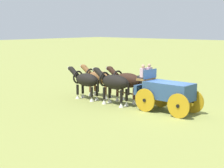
{
  "coord_description": "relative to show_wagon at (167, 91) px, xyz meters",
  "views": [
    {
      "loc": [
        -10.8,
        17.33,
        4.99
      ],
      "look_at": [
        4.49,
        -0.05,
        1.2
      ],
      "focal_mm": 56.17,
      "sensor_mm": 36.0,
      "label": 1
    }
  ],
  "objects": [
    {
      "name": "draft_horse_rear_near",
      "position": [
        3.6,
        0.61,
        0.19
      ],
      "size": [
        3.15,
        0.99,
        2.32
      ],
      "color": "black",
      "rests_on": "ground"
    },
    {
      "name": "ground_plane",
      "position": [
        -0.17,
        0.0,
        -1.24
      ],
      "size": [
        220.0,
        220.0,
        0.0
      ],
      "primitive_type": "plane",
      "color": "olive"
    },
    {
      "name": "draft_horse_lead_off",
      "position": [
        6.2,
        -0.72,
        0.11
      ],
      "size": [
        3.23,
        0.94,
        2.22
      ],
      "color": "brown",
      "rests_on": "ground"
    },
    {
      "name": "draft_horse_rear_off",
      "position": [
        3.59,
        -0.69,
        0.17
      ],
      "size": [
        3.11,
        1.0,
        2.29
      ],
      "color": "#331E14",
      "rests_on": "ground"
    },
    {
      "name": "draft_horse_lead_near",
      "position": [
        6.21,
        0.58,
        0.08
      ],
      "size": [
        3.08,
        0.94,
        2.19
      ],
      "color": "black",
      "rests_on": "ground"
    },
    {
      "name": "show_wagon",
      "position": [
        0.0,
        0.0,
        0.0
      ],
      "size": [
        5.87,
        1.82,
        2.74
      ],
      "color": "#2D4C7A",
      "rests_on": "ground"
    }
  ]
}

